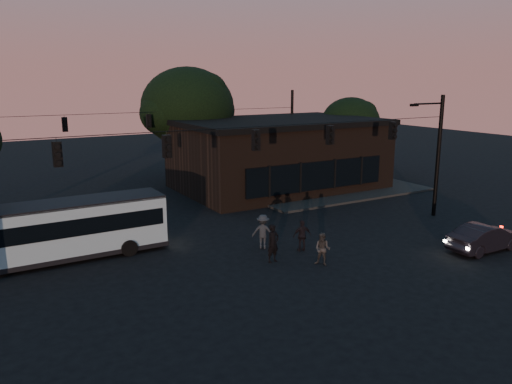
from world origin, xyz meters
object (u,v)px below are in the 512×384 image
pedestrian_b (323,249)px  pedestrian_d (263,231)px  bus (59,228)px  car (485,237)px  pedestrian_a (273,243)px  building (278,154)px  pedestrian_c (302,235)px

pedestrian_b → pedestrian_d: 3.61m
bus → car: bearing=-27.0°
car → pedestrian_a: (-10.02, 4.00, 0.24)m
building → pedestrian_a: bearing=-123.5°
bus → pedestrian_a: bus is taller
car → pedestrian_d: pedestrian_d is taller
car → pedestrian_b: bearing=74.2°
pedestrian_b → pedestrian_c: bearing=135.7°
building → bus: building is taller
building → pedestrian_c: (-7.07, -13.24, -1.90)m
pedestrian_a → pedestrian_c: bearing=4.5°
building → pedestrian_c: bearing=-118.1°
car → pedestrian_c: 9.16m
bus → pedestrian_d: 9.80m
car → building: bearing=3.9°
bus → pedestrian_a: size_ratio=5.41×
building → bus: bearing=-154.3°
pedestrian_c → pedestrian_d: (-1.47, 1.35, 0.07)m
pedestrian_b → car: bearing=37.7°
pedestrian_b → pedestrian_c: (0.32, 2.07, 0.03)m
pedestrian_a → building: bearing=45.6°
pedestrian_a → car: bearing=-32.6°
pedestrian_a → pedestrian_c: pedestrian_a is taller
pedestrian_b → pedestrian_d: pedestrian_d is taller
pedestrian_c → pedestrian_a: bearing=28.4°
building → car: size_ratio=3.71×
building → pedestrian_d: 14.76m
building → pedestrian_b: building is taller
building → car: (0.87, -17.81, -2.02)m
bus → pedestrian_c: 11.67m
building → pedestrian_d: bearing=-125.7°
pedestrian_a → pedestrian_b: bearing=-51.2°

